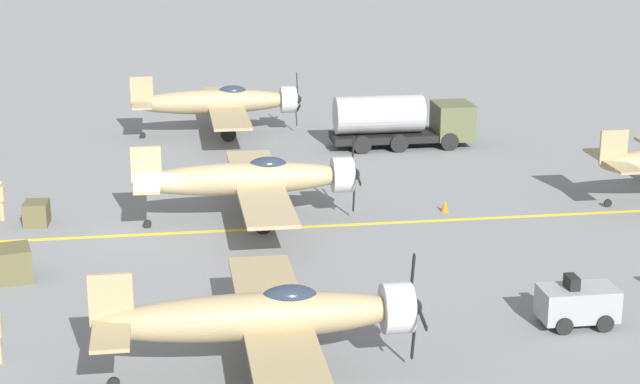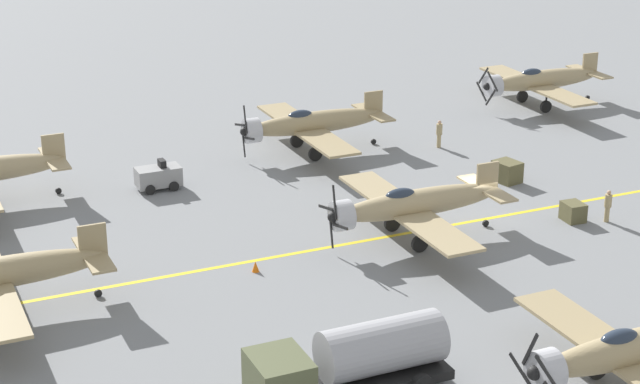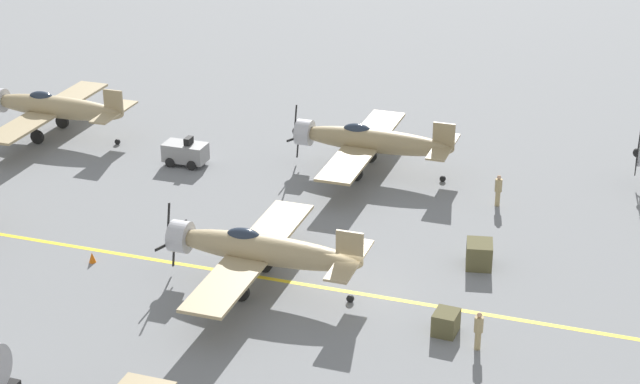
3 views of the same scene
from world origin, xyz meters
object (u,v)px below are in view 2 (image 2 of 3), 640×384
tow_tractor (158,176)px  ground_crew_walking (439,133)px  supply_crate_by_tanker (507,172)px  airplane_mid_center (412,204)px  fuel_tanker (350,363)px  supply_crate_outboard (573,212)px  airplane_mid_left (633,349)px  airplane_mid_right (311,123)px  ground_crew_inspecting (608,205)px  airplane_near_right (539,81)px  traffic_cone (255,266)px

tow_tractor → ground_crew_walking: (0.09, -19.07, 0.22)m
ground_crew_walking → supply_crate_by_tanker: ground_crew_walking is taller
airplane_mid_center → fuel_tanker: (-12.63, 9.67, -0.50)m
tow_tractor → supply_crate_by_tanker: tow_tractor is taller
supply_crate_outboard → supply_crate_by_tanker: bearing=-1.5°
tow_tractor → airplane_mid_left: bearing=-161.0°
airplane_mid_right → fuel_tanker: size_ratio=1.50×
airplane_mid_right → ground_crew_walking: 8.59m
fuel_tanker → ground_crew_inspecting: size_ratio=4.40×
ground_crew_inspecting → supply_crate_outboard: 1.89m
airplane_mid_left → airplane_mid_right: bearing=-5.7°
airplane_near_right → traffic_cone: 35.01m
ground_crew_inspecting → supply_crate_outboard: (0.88, 1.60, -0.47)m
airplane_mid_center → airplane_mid_left: airplane_mid_center is taller
airplane_mid_left → supply_crate_by_tanker: (22.43, -9.23, -1.37)m
airplane_mid_center → airplane_mid_left: bearing=178.8°
tow_tractor → traffic_cone: tow_tractor is taller
ground_crew_walking → ground_crew_inspecting: size_ratio=1.01×
tow_tractor → fuel_tanker: bearing=-179.4°
airplane_near_right → airplane_mid_right: 20.01m
fuel_tanker → tow_tractor: 25.48m
airplane_mid_left → traffic_cone: 19.04m
airplane_mid_left → ground_crew_walking: 31.15m
airplane_near_right → fuel_tanker: bearing=146.8°
ground_crew_inspecting → supply_crate_outboard: size_ratio=1.47×
airplane_mid_right → supply_crate_outboard: size_ratio=9.67×
airplane_near_right → airplane_mid_left: size_ratio=1.00×
airplane_mid_left → tow_tractor: bearing=14.4°
airplane_near_right → supply_crate_outboard: (-19.54, 11.37, -1.50)m
ground_crew_walking → ground_crew_inspecting: 15.16m
tow_tractor → airplane_near_right: bearing=-79.9°
tow_tractor → supply_crate_outboard: tow_tractor is taller
supply_crate_by_tanker → traffic_cone: size_ratio=2.78×
fuel_tanker → supply_crate_by_tanker: 26.43m
airplane_near_right → tow_tractor: bearing=111.4°
airplane_mid_center → traffic_cone: size_ratio=21.82×
airplane_near_right → airplane_mid_right: airplane_mid_right is taller
ground_crew_walking → supply_crate_by_tanker: (-7.43, -0.39, -0.37)m
airplane_mid_right → ground_crew_inspecting: bearing=-155.4°
airplane_mid_left → airplane_mid_center: bearing=-3.5°
fuel_tanker → supply_crate_outboard: (11.39, -19.03, -0.99)m
airplane_near_right → airplane_mid_left: airplane_mid_left is taller
airplane_mid_right → tow_tractor: size_ratio=4.62×
tow_tractor → ground_crew_inspecting: size_ratio=1.43×
airplane_near_right → airplane_mid_right: size_ratio=1.00×
airplane_mid_center → tow_tractor: (12.84, 9.91, -1.22)m
ground_crew_walking → supply_crate_outboard: bearing=-179.2°
airplane_mid_left → supply_crate_outboard: size_ratio=9.67×
tow_tractor → airplane_mid_right: bearing=-77.4°
airplane_mid_right → supply_crate_outboard: (-16.51, -8.41, -1.50)m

